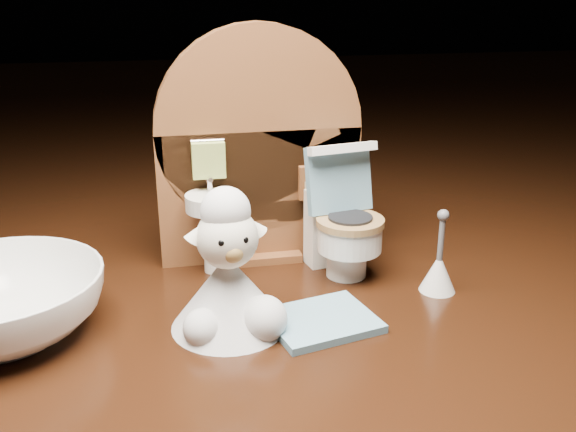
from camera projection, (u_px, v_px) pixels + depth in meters
name	position (u px, v px, depth m)	size (l,w,h in m)	color
backdrop_panel	(258.00, 160.00, 0.41)	(0.13, 0.05, 0.15)	brown
toy_toilet	(342.00, 226.00, 0.40)	(0.05, 0.06, 0.08)	white
bath_mat	(321.00, 321.00, 0.34)	(0.06, 0.05, 0.00)	#6694AA
toilet_brush	(439.00, 270.00, 0.38)	(0.02, 0.02, 0.05)	white
plush_lamb	(229.00, 280.00, 0.33)	(0.06, 0.06, 0.08)	silver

